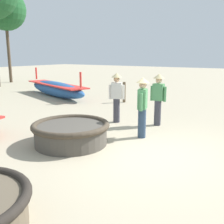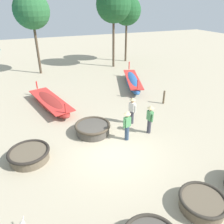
{
  "view_description": "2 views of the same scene",
  "coord_description": "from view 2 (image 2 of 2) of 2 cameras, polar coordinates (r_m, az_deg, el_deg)",
  "views": [
    {
      "loc": [
        -5.29,
        -2.41,
        2.28
      ],
      "look_at": [
        0.57,
        1.4,
        0.73
      ],
      "focal_mm": 42.0,
      "sensor_mm": 36.0,
      "label": 1
    },
    {
      "loc": [
        -3.34,
        -8.03,
        6.63
      ],
      "look_at": [
        0.69,
        1.95,
        1.14
      ],
      "focal_mm": 35.0,
      "sensor_mm": 36.0,
      "label": 2
    }
  ],
  "objects": [
    {
      "name": "coracle_tilted",
      "position": [
        12.2,
        -5.08,
        -4.25
      ],
      "size": [
        1.99,
        1.99,
        0.58
      ],
      "color": "#4C473F",
      "rests_on": "ground"
    },
    {
      "name": "mooring_post_shoreline",
      "position": [
        16.06,
        13.4,
        3.77
      ],
      "size": [
        0.14,
        0.14,
        0.98
      ],
      "primitive_type": "cylinder",
      "color": "brown",
      "rests_on": "ground"
    },
    {
      "name": "long_boat_white_hull",
      "position": [
        15.74,
        -15.79,
        2.42
      ],
      "size": [
        2.6,
        5.58,
        1.19
      ],
      "color": "maroon",
      "rests_on": "ground"
    },
    {
      "name": "fisherman_crouching",
      "position": [
        12.06,
        9.86,
        -1.46
      ],
      "size": [
        0.36,
        0.53,
        1.67
      ],
      "color": "#383842",
      "rests_on": "ground"
    },
    {
      "name": "coracle_far_right",
      "position": [
        10.97,
        -20.83,
        -10.34
      ],
      "size": [
        1.91,
        1.91,
        0.54
      ],
      "color": "brown",
      "rests_on": "ground"
    },
    {
      "name": "coracle_beside_post",
      "position": [
        8.93,
        22.49,
        -21.0
      ],
      "size": [
        1.68,
        1.68,
        0.51
      ],
      "color": "brown",
      "rests_on": "ground"
    },
    {
      "name": "long_boat_ochre_hull",
      "position": [
        19.14,
        5.39,
        7.97
      ],
      "size": [
        2.84,
        5.77,
        1.46
      ],
      "color": "#285693",
      "rests_on": "ground"
    },
    {
      "name": "fisherman_by_coracle",
      "position": [
        11.31,
        3.98,
        -3.14
      ],
      "size": [
        0.51,
        0.36,
        1.67
      ],
      "color": "#2D425B",
      "rests_on": "ground"
    },
    {
      "name": "tree_leftmost",
      "position": [
        27.05,
        3.89,
        24.85
      ],
      "size": [
        3.18,
        3.18,
        7.25
      ],
      "color": "#4C3D2D",
      "rests_on": "ground"
    },
    {
      "name": "tree_rightmost",
      "position": [
        24.41,
        0.42,
        26.2
      ],
      "size": [
        3.54,
        3.54,
        8.08
      ],
      "color": "#4C3D2D",
      "rests_on": "ground"
    },
    {
      "name": "tree_right_mid",
      "position": [
        23.03,
        -20.27,
        23.55
      ],
      "size": [
        3.29,
        3.29,
        7.5
      ],
      "color": "#4C3D2D",
      "rests_on": "ground"
    },
    {
      "name": "ground_plane",
      "position": [
        10.94,
        0.46,
        -10.28
      ],
      "size": [
        80.0,
        80.0,
        0.0
      ],
      "primitive_type": "plane",
      "color": "tan"
    },
    {
      "name": "fisherman_standing_left",
      "position": [
        12.89,
        5.31,
        0.8
      ],
      "size": [
        0.36,
        0.49,
        1.67
      ],
      "color": "#383842",
      "rests_on": "ground"
    }
  ]
}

